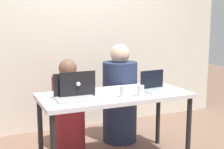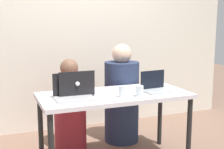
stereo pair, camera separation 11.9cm
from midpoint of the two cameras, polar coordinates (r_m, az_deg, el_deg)
The scene contains 9 objects.
back_wall at distance 4.26m, azimuth -7.59°, elevation 6.71°, with size 4.50×0.10×2.46m, color silver.
desk at distance 3.11m, azimuth -0.60°, elevation -4.83°, with size 1.49×0.68×0.74m.
person_on_left at distance 3.58m, azimuth -8.86°, elevation -6.39°, with size 0.42×0.42×1.04m.
person_on_right at distance 3.77m, azimuth 0.53°, elevation -4.43°, with size 0.50×0.50×1.19m.
laptop_back_left at distance 3.02m, azimuth -7.81°, elevation -2.86°, with size 0.35×0.29×0.25m.
laptop_front_left at distance 2.90m, azimuth -8.05°, elevation -3.49°, with size 0.36×0.27×0.23m.
laptop_front_right at distance 3.21m, azimuth 6.98°, elevation -2.23°, with size 0.31×0.25×0.21m.
water_glass_right at distance 2.97m, azimuth 4.05°, elevation -3.15°, with size 0.07×0.07×0.11m.
water_glass_center at distance 2.94m, azimuth 0.91°, elevation -3.29°, with size 0.07×0.07×0.11m.
Camera 1 is at (-1.23, -2.75, 1.46)m, focal length 50.00 mm.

